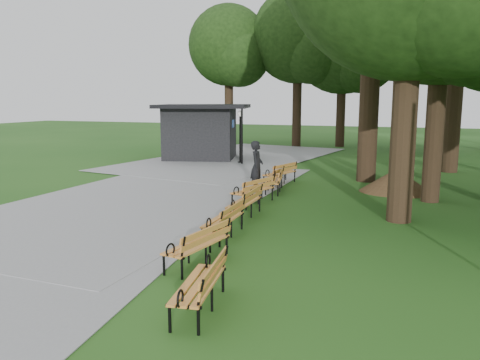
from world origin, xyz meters
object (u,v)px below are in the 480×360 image
(bench_0, at_px, (199,285))
(bench_1, at_px, (197,245))
(bench_4, at_px, (253,190))
(lamp_post, at_px, (240,125))
(dirt_mound, at_px, (396,180))
(bench_5, at_px, (274,180))
(bench_3, at_px, (244,202))
(bench_6, at_px, (280,173))
(person, at_px, (257,166))
(bench_2, at_px, (223,220))
(kiosk, at_px, (200,132))

(bench_0, height_order, bench_1, same)
(bench_0, xyz_separation_m, bench_1, (-0.94, 1.97, 0.00))
(bench_4, bearing_deg, bench_0, 30.50)
(lamp_post, xyz_separation_m, dirt_mound, (8.18, -5.64, -1.61))
(bench_1, distance_m, bench_5, 8.28)
(bench_3, bearing_deg, bench_6, -175.50)
(bench_3, relative_size, bench_6, 1.00)
(bench_0, relative_size, bench_4, 1.00)
(person, distance_m, bench_0, 10.37)
(lamp_post, height_order, bench_6, lamp_post)
(bench_4, bearing_deg, bench_1, 25.71)
(person, distance_m, bench_5, 0.83)
(bench_1, bearing_deg, dirt_mound, 169.78)
(lamp_post, bearing_deg, person, -65.82)
(bench_3, bearing_deg, bench_2, 4.64)
(kiosk, relative_size, lamp_post, 1.77)
(dirt_mound, distance_m, bench_2, 8.54)
(bench_1, height_order, bench_5, same)
(bench_0, bearing_deg, bench_2, -172.65)
(lamp_post, xyz_separation_m, bench_6, (3.64, -5.40, -1.61))
(kiosk, bearing_deg, bench_2, -77.82)
(person, distance_m, bench_2, 6.13)
(dirt_mound, distance_m, bench_6, 4.54)
(bench_1, height_order, bench_3, same)
(person, relative_size, bench_5, 1.00)
(dirt_mound, distance_m, bench_5, 4.54)
(bench_4, height_order, bench_5, same)
(kiosk, relative_size, bench_5, 2.62)
(bench_3, bearing_deg, bench_1, 5.73)
(bench_1, xyz_separation_m, bench_3, (-0.43, 4.22, 0.00))
(person, xyz_separation_m, bench_3, (0.86, -3.91, -0.51))
(bench_4, bearing_deg, dirt_mound, 148.03)
(bench_3, height_order, bench_5, same)
(bench_2, bearing_deg, bench_4, -173.63)
(lamp_post, height_order, bench_4, lamp_post)
(lamp_post, bearing_deg, bench_6, -56.01)
(bench_3, distance_m, bench_6, 5.74)
(bench_0, bearing_deg, bench_5, 179.88)
(person, distance_m, bench_3, 4.04)
(dirt_mound, relative_size, bench_0, 1.18)
(bench_2, height_order, bench_6, same)
(bench_6, bearing_deg, bench_5, 25.56)
(dirt_mound, bearing_deg, lamp_post, 145.38)
(bench_0, bearing_deg, bench_6, 179.75)
(kiosk, bearing_deg, dirt_mound, -45.47)
(bench_1, bearing_deg, bench_6, -164.55)
(bench_1, bearing_deg, bench_3, -163.84)
(person, bearing_deg, bench_3, -175.48)
(dirt_mound, distance_m, bench_4, 5.72)
(bench_1, height_order, bench_2, same)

